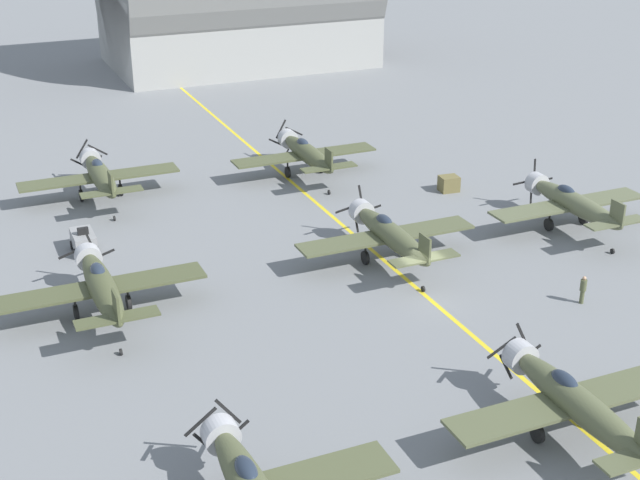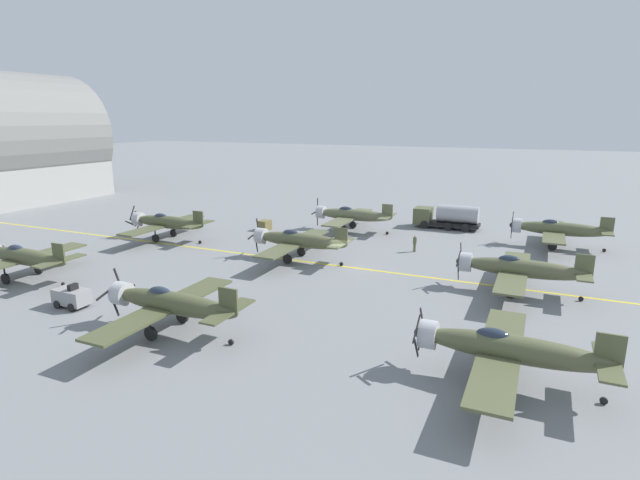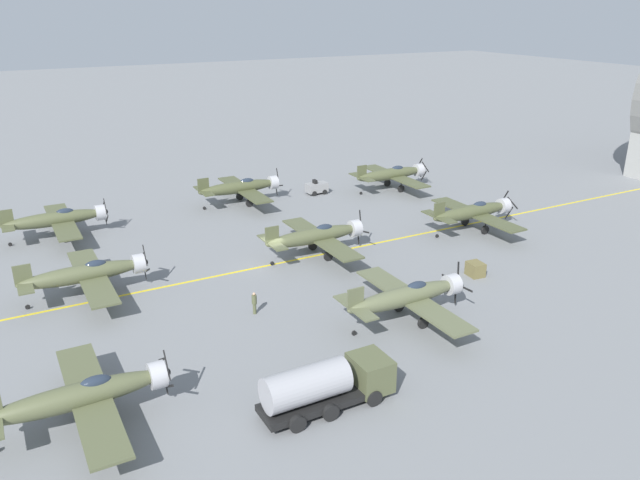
# 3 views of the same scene
# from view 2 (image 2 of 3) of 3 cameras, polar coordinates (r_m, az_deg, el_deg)

# --- Properties ---
(ground_plane) EXTENTS (400.00, 400.00, 0.00)m
(ground_plane) POSITION_cam_2_polar(r_m,az_deg,el_deg) (46.59, 2.77, -3.05)
(ground_plane) COLOR slate
(taxiway_stripe) EXTENTS (0.30, 160.00, 0.01)m
(taxiway_stripe) POSITION_cam_2_polar(r_m,az_deg,el_deg) (46.59, 2.77, -3.05)
(taxiway_stripe) COLOR yellow
(taxiway_stripe) RESTS_ON ground
(airplane_far_left) EXTENTS (12.00, 9.98, 3.65)m
(airplane_far_left) POSITION_cam_2_polar(r_m,az_deg,el_deg) (49.32, -30.85, -1.66)
(airplane_far_left) COLOR #4D5234
(airplane_far_left) RESTS_ON ground
(airplane_far_center) EXTENTS (12.00, 9.98, 3.65)m
(airplane_far_center) POSITION_cam_2_polar(r_m,az_deg,el_deg) (58.95, -17.17, 1.94)
(airplane_far_center) COLOR #4C5132
(airplane_far_center) RESTS_ON ground
(airplane_near_left) EXTENTS (12.00, 9.98, 3.65)m
(airplane_near_left) POSITION_cam_2_polar(r_m,az_deg,el_deg) (27.78, 20.59, -11.54)
(airplane_near_left) COLOR #505536
(airplane_near_left) RESTS_ON ground
(airplane_mid_right) EXTENTS (12.00, 9.98, 3.80)m
(airplane_mid_right) POSITION_cam_2_polar(r_m,az_deg,el_deg) (60.79, 3.61, 2.88)
(airplane_mid_right) COLOR #5D6244
(airplane_mid_right) RESTS_ON ground
(airplane_near_right) EXTENTS (12.00, 9.98, 3.65)m
(airplane_near_right) POSITION_cam_2_polar(r_m,az_deg,el_deg) (58.62, 25.51, 1.14)
(airplane_near_right) COLOR #53593A
(airplane_near_right) RESTS_ON ground
(airplane_mid_left) EXTENTS (12.00, 9.98, 3.75)m
(airplane_mid_left) POSITION_cam_2_polar(r_m,az_deg,el_deg) (33.44, -16.80, -6.89)
(airplane_mid_left) COLOR #4A4F31
(airplane_mid_left) RESTS_ON ground
(airplane_mid_center) EXTENTS (12.00, 9.98, 3.78)m
(airplane_mid_center) POSITION_cam_2_polar(r_m,az_deg,el_deg) (48.10, -2.57, -0.03)
(airplane_mid_center) COLOR #525738
(airplane_mid_center) RESTS_ON ground
(airplane_near_center) EXTENTS (12.00, 9.98, 3.65)m
(airplane_near_center) POSITION_cam_2_polar(r_m,az_deg,el_deg) (42.12, 21.76, -3.03)
(airplane_near_center) COLOR #545A3B
(airplane_near_center) RESTS_ON ground
(fuel_tanker) EXTENTS (2.67, 8.00, 2.98)m
(fuel_tanker) POSITION_cam_2_polar(r_m,az_deg,el_deg) (64.28, 14.25, 2.62)
(fuel_tanker) COLOR black
(fuel_tanker) RESTS_ON ground
(tow_tractor) EXTENTS (1.57, 2.60, 1.79)m
(tow_tractor) POSITION_cam_2_polar(r_m,az_deg,el_deg) (40.88, -26.51, -5.81)
(tow_tractor) COLOR gray
(tow_tractor) RESTS_ON ground
(ground_crew_walking) EXTENTS (0.38, 0.38, 1.75)m
(ground_crew_walking) POSITION_cam_2_polar(r_m,az_deg,el_deg) (52.35, 10.78, -0.31)
(ground_crew_walking) COLOR #515638
(ground_crew_walking) RESTS_ON ground
(supply_crate_by_tanker) EXTENTS (1.55, 1.34, 1.20)m
(supply_crate_by_tanker) POSITION_cam_2_polar(r_m,az_deg,el_deg) (61.91, -6.34, 1.69)
(supply_crate_by_tanker) COLOR brown
(supply_crate_by_tanker) RESTS_ON ground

